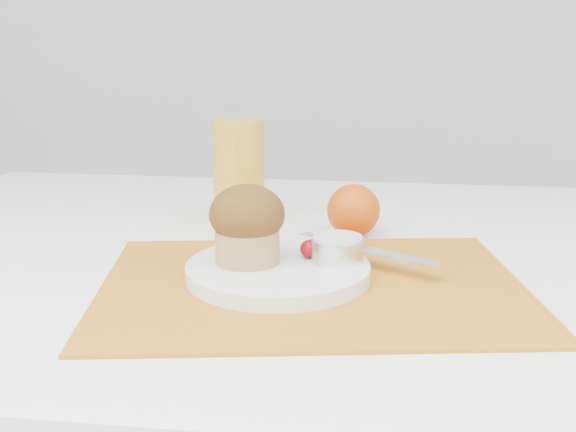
# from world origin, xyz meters

# --- Properties ---
(placemat) EXTENTS (0.48, 0.38, 0.00)m
(placemat) POSITION_xyz_m (0.00, -0.07, 0.75)
(placemat) COLOR #B56D19
(placemat) RESTS_ON table
(plate) EXTENTS (0.20, 0.20, 0.02)m
(plate) POSITION_xyz_m (-0.03, -0.06, 0.76)
(plate) COLOR silver
(plate) RESTS_ON placemat
(ramekin) EXTENTS (0.06, 0.06, 0.02)m
(ramekin) POSITION_xyz_m (0.03, -0.04, 0.78)
(ramekin) COLOR silver
(ramekin) RESTS_ON plate
(cream) EXTENTS (0.05, 0.05, 0.01)m
(cream) POSITION_xyz_m (0.03, -0.04, 0.79)
(cream) COLOR beige
(cream) RESTS_ON ramekin
(raspberry_near) EXTENTS (0.02, 0.02, 0.02)m
(raspberry_near) POSITION_xyz_m (0.00, -0.01, 0.78)
(raspberry_near) COLOR #600218
(raspberry_near) RESTS_ON plate
(raspberry_far) EXTENTS (0.02, 0.02, 0.02)m
(raspberry_far) POSITION_xyz_m (-0.00, -0.03, 0.78)
(raspberry_far) COLOR #570206
(raspberry_far) RESTS_ON plate
(butter_knife) EXTENTS (0.16, 0.11, 0.00)m
(butter_knife) POSITION_xyz_m (0.06, -0.00, 0.77)
(butter_knife) COLOR white
(butter_knife) RESTS_ON plate
(orange) EXTENTS (0.07, 0.07, 0.07)m
(orange) POSITION_xyz_m (0.04, 0.12, 0.78)
(orange) COLOR #C54906
(orange) RESTS_ON table
(juice_glass) EXTENTS (0.07, 0.07, 0.14)m
(juice_glass) POSITION_xyz_m (-0.12, 0.18, 0.82)
(juice_glass) COLOR gold
(juice_glass) RESTS_ON table
(muffin) EXTENTS (0.08, 0.08, 0.08)m
(muffin) POSITION_xyz_m (-0.07, -0.05, 0.81)
(muffin) COLOR tan
(muffin) RESTS_ON plate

